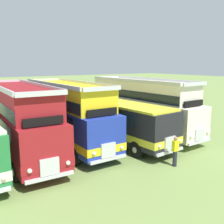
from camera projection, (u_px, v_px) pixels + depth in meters
name	position (u px, v px, depth m)	size (l,w,h in m)	color
ground_plane	(71.00, 147.00, 18.32)	(200.00, 200.00, 0.00)	#7A934C
bus_second_in_row	(20.00, 119.00, 16.31)	(3.04, 10.90, 4.52)	maroon
bus_third_in_row	(67.00, 113.00, 18.23)	(2.70, 10.22, 4.52)	#1E339E
bus_fourth_in_row	(110.00, 117.00, 19.82)	(3.21, 11.68, 2.99)	black
bus_fifth_in_row	(141.00, 105.00, 21.72)	(2.83, 11.32, 4.52)	silver
marshal_person	(175.00, 151.00, 14.75)	(0.36, 0.24, 1.73)	#23232D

